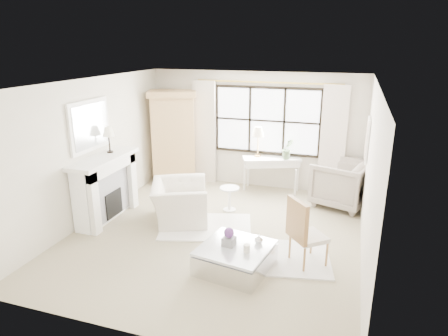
{
  "coord_description": "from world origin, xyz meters",
  "views": [
    {
      "loc": [
        2.18,
        -6.16,
        3.33
      ],
      "look_at": [
        0.09,
        0.2,
        1.21
      ],
      "focal_mm": 32.0,
      "sensor_mm": 36.0,
      "label": 1
    }
  ],
  "objects_px": {
    "armoire": "(174,137)",
    "console_table": "(271,174)",
    "coffee_table": "(235,258)",
    "club_armchair": "(180,202)"
  },
  "relations": [
    {
      "from": "armoire",
      "to": "coffee_table",
      "type": "height_order",
      "value": "armoire"
    },
    {
      "from": "console_table",
      "to": "coffee_table",
      "type": "distance_m",
      "value": 3.5
    },
    {
      "from": "armoire",
      "to": "coffee_table",
      "type": "distance_m",
      "value": 4.36
    },
    {
      "from": "armoire",
      "to": "coffee_table",
      "type": "relative_size",
      "value": 1.94
    },
    {
      "from": "coffee_table",
      "to": "club_armchair",
      "type": "bearing_deg",
      "value": 148.26
    },
    {
      "from": "console_table",
      "to": "coffee_table",
      "type": "bearing_deg",
      "value": -108.78
    },
    {
      "from": "armoire",
      "to": "console_table",
      "type": "height_order",
      "value": "armoire"
    },
    {
      "from": "console_table",
      "to": "club_armchair",
      "type": "height_order",
      "value": "console_table"
    },
    {
      "from": "coffee_table",
      "to": "console_table",
      "type": "bearing_deg",
      "value": 102.52
    },
    {
      "from": "armoire",
      "to": "console_table",
      "type": "xyz_separation_m",
      "value": [
        2.39,
        0.09,
        -0.74
      ]
    }
  ]
}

